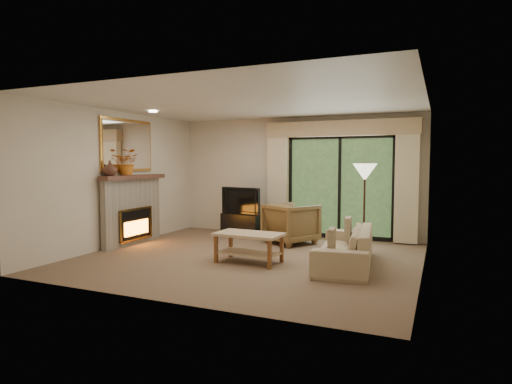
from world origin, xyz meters
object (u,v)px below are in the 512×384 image
at_px(media_console, 243,225).
at_px(coffee_table, 249,248).
at_px(armchair, 291,223).
at_px(sofa, 345,247).

distance_m(media_console, coffee_table, 2.56).
height_order(armchair, sofa, armchair).
distance_m(armchair, sofa, 1.95).
bearing_deg(media_console, armchair, -7.38).
height_order(armchair, coffee_table, armchair).
bearing_deg(armchair, media_console, 10.33).
xyz_separation_m(media_console, coffee_table, (1.17, -2.28, -0.00)).
bearing_deg(armchair, sofa, 164.44).
xyz_separation_m(armchair, sofa, (1.36, -1.39, -0.11)).
bearing_deg(media_console, coffee_table, -50.41).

